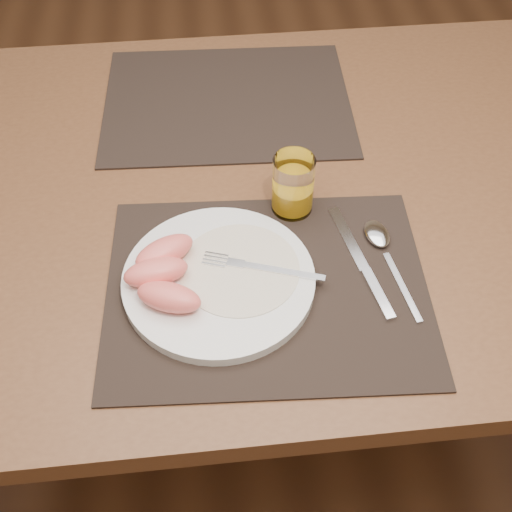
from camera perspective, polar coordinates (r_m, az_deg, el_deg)
The scene contains 11 objects.
ground at distance 1.66m, azimuth -0.13°, elevation -12.81°, with size 5.00×5.00×0.00m, color #54321D.
table at distance 1.11m, azimuth -0.20°, elevation 3.42°, with size 1.40×0.90×0.75m.
placemat_near at distance 0.90m, azimuth 1.00°, elevation -2.85°, with size 0.45×0.35×0.00m, color black.
placemat_far at distance 1.22m, azimuth -2.57°, elevation 13.56°, with size 0.45×0.35×0.00m, color black.
plate at distance 0.90m, azimuth -3.33°, elevation -2.13°, with size 0.27×0.27×0.02m, color white.
plate_dressing at distance 0.90m, azimuth -1.49°, elevation -1.13°, with size 0.17×0.17×0.00m.
fork at distance 0.90m, azimuth -0.32°, elevation -0.91°, with size 0.17×0.07×0.00m.
knife at distance 0.93m, azimuth 9.67°, elevation -1.21°, with size 0.05×0.22×0.01m.
spoon at distance 0.97m, azimuth 11.01°, elevation 1.31°, with size 0.05×0.19×0.01m.
juice_glass at distance 0.98m, azimuth 3.29°, elevation 6.11°, with size 0.06×0.06×0.10m.
grapefruit_wedges at distance 0.88m, azimuth -8.27°, elevation -1.52°, with size 0.11×0.16×0.04m.
Camera 1 is at (-0.08, -0.77, 1.47)m, focal length 45.00 mm.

